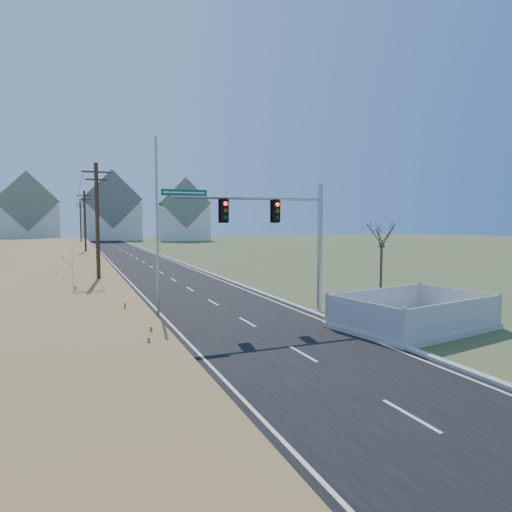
# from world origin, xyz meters

# --- Properties ---
(ground) EXTENTS (260.00, 260.00, 0.00)m
(ground) POSITION_xyz_m (0.00, 0.00, 0.00)
(ground) COLOR #415529
(ground) RESTS_ON ground
(road) EXTENTS (8.00, 180.00, 0.06)m
(road) POSITION_xyz_m (0.00, 50.00, 0.03)
(road) COLOR black
(road) RESTS_ON ground
(curb) EXTENTS (0.30, 180.00, 0.18)m
(curb) POSITION_xyz_m (4.15, 50.00, 0.09)
(curb) COLOR #B2AFA8
(curb) RESTS_ON ground
(utility_pole_near) EXTENTS (1.80, 0.26, 9.00)m
(utility_pole_near) POSITION_xyz_m (-6.50, 15.00, 4.68)
(utility_pole_near) COLOR #422D1E
(utility_pole_near) RESTS_ON ground
(utility_pole_mid) EXTENTS (1.80, 0.26, 9.00)m
(utility_pole_mid) POSITION_xyz_m (-6.50, 45.00, 4.68)
(utility_pole_mid) COLOR #422D1E
(utility_pole_mid) RESTS_ON ground
(utility_pole_far) EXTENTS (1.80, 0.26, 9.00)m
(utility_pole_far) POSITION_xyz_m (-6.50, 75.00, 4.68)
(utility_pole_far) COLOR #422D1E
(utility_pole_far) RESTS_ON ground
(condo_nnw) EXTENTS (14.93, 11.17, 17.03)m
(condo_nnw) POSITION_xyz_m (-18.00, 108.00, 6.94)
(condo_nnw) COLOR white
(condo_nnw) RESTS_ON ground
(condo_n) EXTENTS (15.27, 10.20, 18.54)m
(condo_n) POSITION_xyz_m (2.00, 112.00, 7.61)
(condo_n) COLOR white
(condo_n) RESTS_ON ground
(condo_ne) EXTENTS (14.12, 10.51, 16.52)m
(condo_ne) POSITION_xyz_m (20.00, 104.00, 6.84)
(condo_ne) COLOR white
(condo_ne) RESTS_ON ground
(traffic_signal_mast) EXTENTS (8.96, 0.61, 7.13)m
(traffic_signal_mast) POSITION_xyz_m (2.63, 4.57, 4.38)
(traffic_signal_mast) COLOR #9EA0A5
(traffic_signal_mast) RESTS_ON ground
(fence_enclosure) EXTENTS (7.94, 6.11, 1.65)m
(fence_enclosure) POSITION_xyz_m (7.00, -0.02, 0.31)
(fence_enclosure) COLOR #B7B5AD
(fence_enclosure) RESTS_ON ground
(open_sign) EXTENTS (0.46, 0.07, 0.57)m
(open_sign) POSITION_xyz_m (7.09, 1.69, 0.30)
(open_sign) COLOR white
(open_sign) RESTS_ON ground
(flagpole) EXTENTS (0.41, 0.41, 9.05)m
(flagpole) POSITION_xyz_m (-4.43, 4.10, 3.61)
(flagpole) COLOR #B7B5AD
(flagpole) RESTS_ON ground
(bare_tree) EXTENTS (2.05, 2.05, 5.42)m
(bare_tree) POSITION_xyz_m (10.71, 7.32, 4.37)
(bare_tree) COLOR #4C3F33
(bare_tree) RESTS_ON ground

